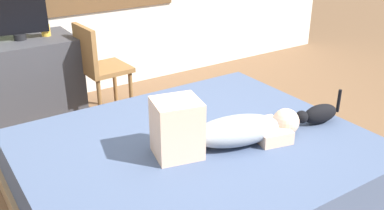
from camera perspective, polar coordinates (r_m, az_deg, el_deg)
name	(u,v)px	position (r m, az deg, el deg)	size (l,w,h in m)	color
ground_plane	(217,196)	(2.93, 3.29, -11.89)	(16.00, 16.00, 0.00)	brown
bed	(196,172)	(2.77, 0.55, -8.83)	(2.09, 1.75, 0.43)	#997A56
person_lying	(222,129)	(2.57, 3.99, -3.16)	(0.94, 0.44, 0.34)	#8C939E
cat	(318,114)	(2.98, 16.27, -1.14)	(0.36, 0.14, 0.21)	black
desk	(25,82)	(4.02, -21.19, 2.86)	(0.90, 0.56, 0.74)	#38383D
tv_monitor	(17,18)	(3.87, -22.08, 10.56)	(0.48, 0.10, 0.35)	black
cup	(46,30)	(3.95, -18.71, 9.30)	(0.08, 0.08, 0.10)	gold
chair_by_desk	(98,65)	(3.82, -12.30, 5.16)	(0.40, 0.40, 0.86)	brown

